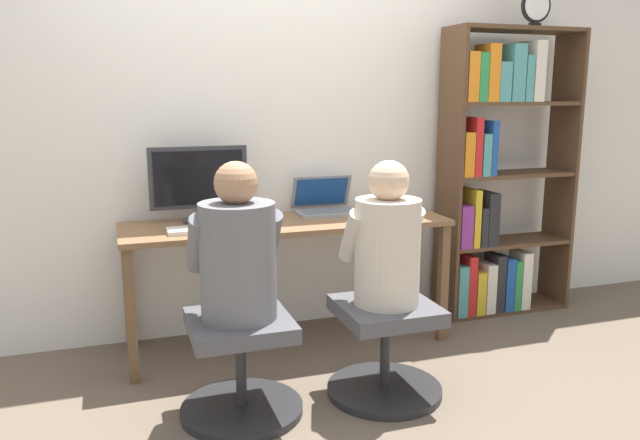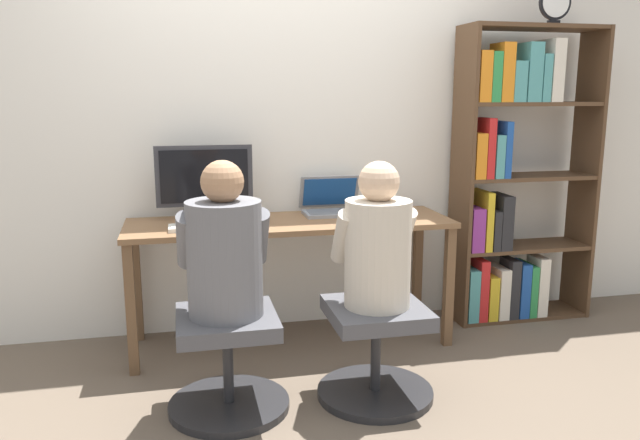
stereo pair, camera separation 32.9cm
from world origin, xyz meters
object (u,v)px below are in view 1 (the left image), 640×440
at_px(laptop, 326,205).
at_px(office_chair_left, 241,363).
at_px(person_at_laptop, 387,243).
at_px(desk_clock, 536,6).
at_px(bookshelf, 495,182).
at_px(desktop_monitor, 199,183).
at_px(keyboard, 206,229).
at_px(office_chair_right, 385,346).
at_px(person_at_monitor, 238,252).

bearing_deg(laptop, office_chair_left, -129.21).
relative_size(person_at_laptop, desk_clock, 3.06).
distance_m(office_chair_left, bookshelf, 2.08).
distance_m(desktop_monitor, keyboard, 0.33).
xyz_separation_m(laptop, office_chair_left, (-0.70, -0.86, -0.53)).
relative_size(laptop, person_at_laptop, 0.54).
height_order(keyboard, office_chair_right, keyboard).
height_order(keyboard, person_at_laptop, person_at_laptop).
bearing_deg(desktop_monitor, office_chair_right, -50.31).
xyz_separation_m(laptop, desk_clock, (1.29, -0.13, 1.16)).
bearing_deg(person_at_laptop, keyboard, 140.14).
bearing_deg(laptop, person_at_monitor, -129.38).
relative_size(person_at_laptop, bookshelf, 0.37).
xyz_separation_m(person_at_monitor, person_at_laptop, (0.69, -0.03, -0.00)).
bearing_deg(laptop, keyboard, -160.05).
bearing_deg(desk_clock, office_chair_left, -159.76).
height_order(person_at_monitor, bookshelf, bookshelf).
relative_size(desktop_monitor, laptop, 1.47).
distance_m(office_chair_right, bookshelf, 1.53).
xyz_separation_m(office_chair_right, person_at_monitor, (-0.69, 0.04, 0.51)).
bearing_deg(office_chair_right, office_chair_left, 177.27).
xyz_separation_m(laptop, person_at_monitor, (-0.70, -0.86, -0.02)).
distance_m(office_chair_right, desk_clock, 2.27).
bearing_deg(bookshelf, office_chair_left, -156.28).
relative_size(office_chair_left, person_at_monitor, 0.80).
bearing_deg(desktop_monitor, person_at_monitor, -87.18).
distance_m(bookshelf, desk_clock, 1.08).
distance_m(keyboard, desk_clock, 2.37).
relative_size(person_at_monitor, person_at_laptop, 1.02).
distance_m(laptop, bookshelf, 1.12).
xyz_separation_m(keyboard, desk_clock, (2.04, 0.15, 1.20)).
height_order(bookshelf, desk_clock, desk_clock).
distance_m(laptop, desk_clock, 1.74).
bearing_deg(bookshelf, person_at_laptop, -143.76).
relative_size(keyboard, person_at_laptop, 0.59).
relative_size(desktop_monitor, keyboard, 1.36).
height_order(person_at_monitor, person_at_laptop, person_at_monitor).
bearing_deg(office_chair_right, person_at_laptop, 90.00).
distance_m(desktop_monitor, person_at_laptop, 1.16).
height_order(desktop_monitor, person_at_monitor, person_at_monitor).
xyz_separation_m(keyboard, bookshelf, (1.87, 0.21, 0.13)).
bearing_deg(desk_clock, bookshelf, 160.13).
height_order(keyboard, desk_clock, desk_clock).
bearing_deg(person_at_laptop, office_chair_left, 177.68).
distance_m(laptop, keyboard, 0.80).
distance_m(office_chair_left, desk_clock, 2.72).
bearing_deg(bookshelf, laptop, 176.73).
bearing_deg(desktop_monitor, office_chair_left, -87.19).
bearing_deg(laptop, person_at_laptop, -90.87).
bearing_deg(person_at_monitor, keyboard, 94.79).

